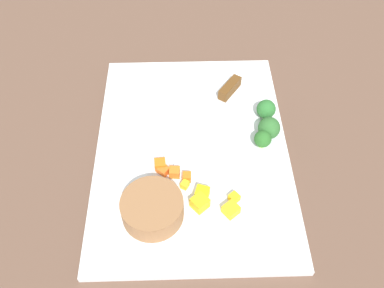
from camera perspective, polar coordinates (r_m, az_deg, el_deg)
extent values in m
plane|color=brown|center=(0.74, 0.00, -1.06)|extent=(4.00, 4.00, 0.00)
cube|color=white|center=(0.74, 0.00, -0.78)|extent=(0.47, 0.34, 0.01)
cylinder|color=#92643F|center=(0.65, -5.50, -8.86)|extent=(0.10, 0.10, 0.04)
cube|color=silver|center=(0.73, -2.00, -0.90)|extent=(0.14, 0.11, 0.00)
cube|color=brown|center=(0.83, 5.24, 7.70)|extent=(0.06, 0.05, 0.02)
cube|color=orange|center=(0.69, -2.42, -3.92)|extent=(0.02, 0.02, 0.02)
cube|color=orange|center=(0.70, -3.99, -3.65)|extent=(0.02, 0.02, 0.01)
cube|color=orange|center=(0.70, -4.41, -2.87)|extent=(0.02, 0.02, 0.02)
cube|color=orange|center=(0.69, -0.72, -4.57)|extent=(0.02, 0.01, 0.01)
cube|color=yellow|center=(0.67, 5.84, -7.37)|extent=(0.02, 0.02, 0.01)
cube|color=yellow|center=(0.68, -1.00, -5.63)|extent=(0.02, 0.02, 0.01)
cube|color=yellow|center=(0.66, 5.40, -9.02)|extent=(0.03, 0.03, 0.02)
cube|color=yellow|center=(0.66, 1.09, -8.12)|extent=(0.03, 0.03, 0.02)
cube|color=yellow|center=(0.67, 1.42, -6.83)|extent=(0.03, 0.03, 0.02)
cylinder|color=#89AE5A|center=(0.79, 10.05, 4.05)|extent=(0.01, 0.01, 0.01)
sphere|color=#2C6E2F|center=(0.78, 10.19, 4.77)|extent=(0.04, 0.04, 0.04)
cylinder|color=#8EAC5D|center=(0.76, 10.42, 1.43)|extent=(0.01, 0.01, 0.01)
sphere|color=#2F672E|center=(0.75, 10.59, 2.20)|extent=(0.04, 0.04, 0.04)
cylinder|color=#8AC056|center=(0.74, 9.63, -0.18)|extent=(0.01, 0.01, 0.01)
sphere|color=#296526|center=(0.73, 9.78, 0.52)|extent=(0.03, 0.03, 0.03)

